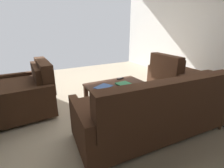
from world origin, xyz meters
The scene contains 11 objects.
ground_plane centered at (0.00, 0.00, 0.00)m, with size 5.19×5.98×0.01m, color #B7A88E.
wall_left centered at (-2.60, 0.00, 1.44)m, with size 0.12×5.98×2.87m, color white.
sofa_main centered at (0.07, 1.37, 0.38)m, with size 2.12×0.97×0.87m.
loveseat_near centered at (1.50, -0.24, 0.36)m, with size 0.89×1.17×0.87m.
coffee_table centered at (0.04, 0.25, 0.34)m, with size 1.11×0.54×0.41m.
end_table centered at (-1.02, 1.59, 0.43)m, with size 0.40×0.40×0.54m.
armchair_side centered at (-1.39, 0.43, 0.36)m, with size 0.96×1.04×0.88m.
coffee_mug centered at (-0.97, 1.55, 0.59)m, with size 0.10×0.08×0.10m.
book_stack centered at (-0.04, 0.47, 0.43)m, with size 0.29×0.33×0.04m.
tv_remote centered at (-0.19, 0.07, 0.42)m, with size 0.17×0.08×0.02m.
loose_magazine centered at (0.33, 0.33, 0.41)m, with size 0.23×0.31×0.01m, color #385693.
Camera 1 is at (1.49, 2.74, 1.41)m, focal length 25.68 mm.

